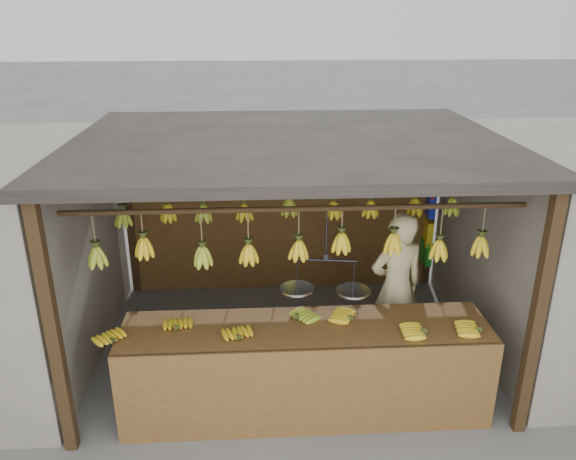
{
  "coord_description": "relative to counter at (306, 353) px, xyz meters",
  "views": [
    {
      "loc": [
        -0.34,
        -5.5,
        3.57
      ],
      "look_at": [
        0.0,
        0.3,
        1.3
      ],
      "focal_mm": 35.0,
      "sensor_mm": 36.0,
      "label": 1
    }
  ],
  "objects": [
    {
      "name": "counter",
      "position": [
        0.0,
        0.0,
        0.0
      ],
      "size": [
        3.5,
        0.77,
        0.96
      ],
      "color": "brown",
      "rests_on": "ground"
    },
    {
      "name": "stall",
      "position": [
        -0.08,
        1.56,
        1.27
      ],
      "size": [
        4.3,
        3.3,
        2.4
      ],
      "color": "black",
      "rests_on": "ground"
    },
    {
      "name": "vendor",
      "position": [
        1.05,
        0.98,
        0.13
      ],
      "size": [
        0.69,
        0.54,
        1.67
      ],
      "primitive_type": "imported",
      "rotation": [
        0.0,
        0.0,
        3.4
      ],
      "color": "beige",
      "rests_on": "ground"
    },
    {
      "name": "ground",
      "position": [
        -0.08,
        1.23,
        -0.7
      ],
      "size": [
        80.0,
        80.0,
        0.0
      ],
      "primitive_type": "plane",
      "color": "#5B5B57"
    },
    {
      "name": "bag_bundles",
      "position": [
        1.86,
        2.58,
        0.31
      ],
      "size": [
        0.08,
        0.26,
        1.3
      ],
      "color": "red",
      "rests_on": "ground"
    },
    {
      "name": "balance_scale",
      "position": [
        0.18,
        0.23,
        0.55
      ],
      "size": [
        0.8,
        0.37,
        0.8
      ],
      "color": "black",
      "rests_on": "ground"
    },
    {
      "name": "hanging_bananas",
      "position": [
        -0.08,
        1.23,
        0.92
      ],
      "size": [
        3.62,
        2.23,
        0.39
      ],
      "color": "#92A523",
      "rests_on": "ground"
    }
  ]
}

